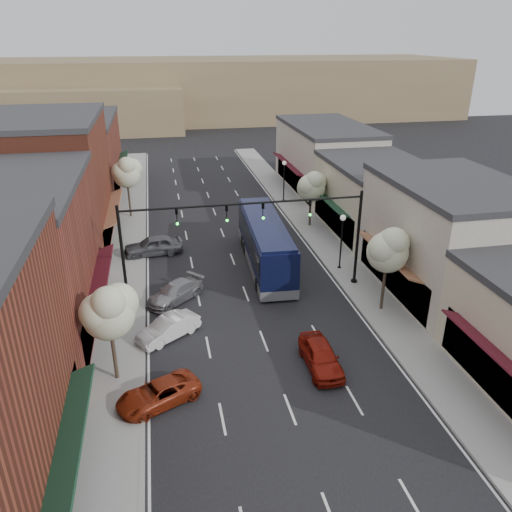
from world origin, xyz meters
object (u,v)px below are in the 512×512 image
tree_right_near (389,248)px  parked_car_c (175,292)px  parked_car_a (158,394)px  parked_car_d (153,246)px  coach_bus (265,243)px  lamp_post_far (284,174)px  tree_left_far (127,172)px  lamp_post_near (342,233)px  parked_car_b (168,328)px  tree_right_far (312,186)px  signal_mast_left (159,238)px  signal_mast_right (326,226)px  tree_left_near (109,310)px  red_hatchback (321,356)px

tree_right_near → parked_car_c: tree_right_near is taller
parked_car_a → parked_car_c: 10.38m
parked_car_a → parked_car_d: (0.00, 18.50, 0.23)m
tree_right_near → coach_bus: bearing=125.9°
lamp_post_far → parked_car_c: size_ratio=1.01×
tree_left_far → lamp_post_near: tree_left_far is taller
parked_car_b → parked_car_d: 12.72m
tree_right_far → lamp_post_far: bearing=93.9°
tree_right_near → parked_car_a: bearing=-156.8°
signal_mast_left → tree_right_near: 14.55m
lamp_post_far → tree_left_far: bearing=-172.7°
tree_right_far → parked_car_b: (-13.83, -16.45, -3.34)m
signal_mast_right → tree_right_near: (2.73, -4.05, -0.17)m
tree_right_near → lamp_post_near: (-0.55, 6.56, -1.45)m
parked_car_c → tree_left_near: bearing=-65.1°
lamp_post_far → signal_mast_left: bearing=-123.9°
tree_right_near → tree_right_far: size_ratio=1.10×
tree_left_near → red_hatchback: tree_left_near is taller
tree_left_near → parked_car_c: tree_left_near is taller
coach_bus → tree_right_near: bearing=-51.3°
parked_car_c → parked_car_d: 8.31m
signal_mast_left → tree_right_near: size_ratio=1.38×
tree_left_far → signal_mast_left: bearing=-81.7°
signal_mast_left → parked_car_d: 9.07m
parked_car_d → signal_mast_right: bearing=48.3°
tree_left_far → parked_car_b: size_ratio=1.55×
parked_car_a → signal_mast_left: bearing=151.9°
tree_right_far → tree_left_far: bearing=160.1°
signal_mast_right → tree_right_far: size_ratio=1.51×
coach_bus → parked_car_d: size_ratio=2.61×
tree_left_far → parked_car_d: size_ratio=1.30×
tree_left_near → red_hatchback: bearing=-5.4°
tree_left_near → red_hatchback: (10.74, -1.01, -3.51)m
tree_left_far → parked_car_d: 10.66m
parked_car_d → parked_car_a: bearing=-6.9°
tree_left_near → red_hatchback: size_ratio=1.36×
parked_car_a → parked_car_b: size_ratio=1.04×
signal_mast_left → parked_car_b: (0.13, -4.50, -3.97)m
tree_right_near → parked_car_d: 19.37m
parked_car_a → lamp_post_far: bearing=130.3°
coach_bus → red_hatchback: size_ratio=2.94×
signal_mast_left → coach_bus: (7.93, 4.29, -2.68)m
lamp_post_near → parked_car_d: (-14.00, 5.70, -2.20)m
tree_left_near → parked_car_c: 9.45m
lamp_post_near → parked_car_b: bearing=-152.2°
signal_mast_left → parked_car_c: bearing=0.0°
coach_bus → parked_car_d: bearing=158.2°
tree_left_near → parked_car_d: size_ratio=1.21×
tree_left_near → tree_right_near: bearing=13.5°
tree_left_near → parked_car_d: bearing=82.8°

